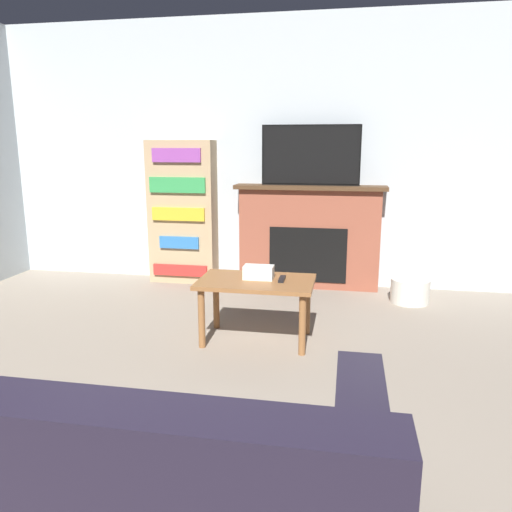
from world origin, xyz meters
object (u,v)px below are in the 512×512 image
Objects in this scene: fireplace at (309,236)px; tv at (311,155)px; coffee_table at (256,289)px; storage_basket at (410,291)px; bookshelf at (183,212)px; couch at (34,510)px.

tv is (-0.00, -0.02, 0.82)m from fireplace.
coffee_table is (-0.26, -1.53, -0.95)m from tv.
coffee_table is at bearing -136.44° from storage_basket.
bookshelf is (-1.08, 1.53, 0.35)m from coffee_table.
bookshelf is 2.43m from storage_basket.
couch is at bearing -98.57° from tv.
fireplace is 4.26× the size of storage_basket.
bookshelf is (-1.34, -0.00, -0.60)m from tv.
couch is 2.28m from coffee_table.
tv is at bearing -90.00° from fireplace.
fireplace is 1.56× the size of tv.
fireplace is 1.36m from bookshelf.
couch is at bearing -78.53° from bookshelf.
storage_basket is (0.98, -0.37, -0.42)m from fireplace.
coffee_table is (0.31, 2.25, 0.10)m from couch.
storage_basket is (2.32, -0.35, -0.64)m from bookshelf.
couch is at bearing -114.32° from storage_basket.
storage_basket is at bearing -19.50° from tv.
tv reaches higher than coffee_table.
bookshelf is (-1.34, -0.02, 0.22)m from fireplace.
coffee_table is at bearing -99.57° from fireplace.
tv is at bearing 80.30° from coffee_table.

